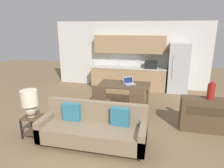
% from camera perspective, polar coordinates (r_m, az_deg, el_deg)
% --- Properties ---
extents(ground_plane, '(20.00, 20.00, 0.00)m').
position_cam_1_polar(ground_plane, '(4.57, -4.09, -16.75)').
color(ground_plane, '#7F6647').
extents(wall_back, '(6.40, 0.07, 2.70)m').
position_cam_1_polar(wall_back, '(8.45, 5.10, 8.31)').
color(wall_back, silver).
rests_on(wall_back, ground_plane).
extents(kitchen_counter, '(3.04, 0.65, 2.15)m').
position_cam_1_polar(kitchen_counter, '(8.23, 4.85, 4.52)').
color(kitchen_counter, tan).
rests_on(kitchen_counter, ground_plane).
extents(refrigerator, '(0.75, 0.70, 1.88)m').
position_cam_1_polar(refrigerator, '(8.09, 18.38, 4.26)').
color(refrigerator, '#B7BABC').
rests_on(refrigerator, ground_plane).
extents(dining_table, '(1.57, 0.91, 0.78)m').
position_cam_1_polar(dining_table, '(6.16, 3.48, -0.60)').
color(dining_table, brown).
rests_on(dining_table, ground_plane).
extents(couch, '(2.29, 0.80, 0.89)m').
position_cam_1_polar(couch, '(4.46, -5.33, -12.53)').
color(couch, '#3D2D1E').
rests_on(couch, ground_plane).
extents(side_table, '(0.41, 0.41, 0.50)m').
position_cam_1_polar(side_table, '(5.03, -21.55, -10.30)').
color(side_table, brown).
rests_on(side_table, ground_plane).
extents(table_lamp, '(0.37, 0.37, 0.62)m').
position_cam_1_polar(table_lamp, '(4.84, -22.48, -4.55)').
color(table_lamp, '#B2A893').
rests_on(table_lamp, side_table).
extents(credenza, '(1.14, 0.42, 0.83)m').
position_cam_1_polar(credenza, '(5.40, 25.00, -7.94)').
color(credenza, brown).
rests_on(credenza, ground_plane).
extents(vase, '(0.17, 0.17, 0.41)m').
position_cam_1_polar(vase, '(5.21, 26.44, -1.87)').
color(vase, maroon).
rests_on(vase, credenza).
extents(dining_chair_near_right, '(0.43, 0.43, 0.96)m').
position_cam_1_polar(dining_chair_near_right, '(5.40, 7.24, -5.19)').
color(dining_chair_near_right, brown).
rests_on(dining_chair_near_right, ground_plane).
extents(dining_chair_near_left, '(0.46, 0.46, 0.96)m').
position_cam_1_polar(dining_chair_near_left, '(5.54, -3.27, -4.52)').
color(dining_chair_near_left, brown).
rests_on(dining_chair_near_left, ground_plane).
extents(laptop, '(0.41, 0.39, 0.20)m').
position_cam_1_polar(laptop, '(6.18, 4.89, 0.52)').
color(laptop, '#B7BABC').
rests_on(laptop, dining_table).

